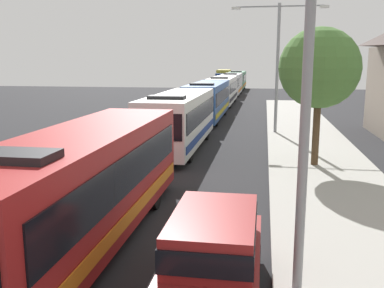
{
  "coord_description": "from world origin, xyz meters",
  "views": [
    {
      "loc": [
        3.3,
        1.32,
        4.84
      ],
      "look_at": [
        0.94,
        15.55,
        2.08
      ],
      "focal_mm": 40.62,
      "sensor_mm": 36.0,
      "label": 1
    }
  ],
  "objects_px": {
    "white_suv": "(213,257)",
    "streetlamp_mid": "(278,54)",
    "bus_fourth_in_line": "(223,90)",
    "roadside_tree": "(319,68)",
    "bus_second_in_line": "(180,118)",
    "bus_middle": "(208,99)",
    "bus_rear": "(232,83)",
    "box_truck_oncoming": "(223,77)",
    "bus_lead": "(84,183)",
    "streetlamp_near": "(309,43)",
    "bus_tail_end": "(237,80)"
  },
  "relations": [
    {
      "from": "bus_fourth_in_line",
      "to": "bus_rear",
      "type": "distance_m",
      "value": 13.75
    },
    {
      "from": "bus_second_in_line",
      "to": "streetlamp_mid",
      "type": "distance_m",
      "value": 8.68
    },
    {
      "from": "bus_fourth_in_line",
      "to": "roadside_tree",
      "type": "distance_m",
      "value": 29.46
    },
    {
      "from": "bus_fourth_in_line",
      "to": "bus_tail_end",
      "type": "relative_size",
      "value": 1.13
    },
    {
      "from": "white_suv",
      "to": "streetlamp_mid",
      "type": "height_order",
      "value": "streetlamp_mid"
    },
    {
      "from": "bus_lead",
      "to": "streetlamp_mid",
      "type": "distance_m",
      "value": 19.99
    },
    {
      "from": "box_truck_oncoming",
      "to": "bus_fourth_in_line",
      "type": "bearing_deg",
      "value": -84.75
    },
    {
      "from": "bus_lead",
      "to": "bus_second_in_line",
      "type": "distance_m",
      "value": 13.13
    },
    {
      "from": "box_truck_oncoming",
      "to": "streetlamp_mid",
      "type": "height_order",
      "value": "streetlamp_mid"
    },
    {
      "from": "bus_lead",
      "to": "roadside_tree",
      "type": "relative_size",
      "value": 1.78
    },
    {
      "from": "white_suv",
      "to": "roadside_tree",
      "type": "distance_m",
      "value": 13.06
    },
    {
      "from": "bus_middle",
      "to": "bus_fourth_in_line",
      "type": "xyz_separation_m",
      "value": [
        0.0,
        12.83,
        0.0
      ]
    },
    {
      "from": "bus_lead",
      "to": "streetlamp_mid",
      "type": "height_order",
      "value": "streetlamp_mid"
    },
    {
      "from": "streetlamp_mid",
      "to": "white_suv",
      "type": "bearing_deg",
      "value": -94.55
    },
    {
      "from": "white_suv",
      "to": "streetlamp_mid",
      "type": "relative_size",
      "value": 0.59
    },
    {
      "from": "bus_middle",
      "to": "streetlamp_near",
      "type": "relative_size",
      "value": 1.41
    },
    {
      "from": "box_truck_oncoming",
      "to": "bus_tail_end",
      "type": "bearing_deg",
      "value": -70.61
    },
    {
      "from": "bus_second_in_line",
      "to": "roadside_tree",
      "type": "relative_size",
      "value": 1.74
    },
    {
      "from": "bus_lead",
      "to": "bus_rear",
      "type": "xyz_separation_m",
      "value": [
        -0.0,
        51.96,
        -0.0
      ]
    },
    {
      "from": "bus_fourth_in_line",
      "to": "streetlamp_mid",
      "type": "bearing_deg",
      "value": -74.37
    },
    {
      "from": "streetlamp_near",
      "to": "streetlamp_mid",
      "type": "xyz_separation_m",
      "value": [
        0.0,
        20.72,
        0.07
      ]
    },
    {
      "from": "bus_second_in_line",
      "to": "bus_middle",
      "type": "height_order",
      "value": "same"
    },
    {
      "from": "bus_second_in_line",
      "to": "white_suv",
      "type": "xyz_separation_m",
      "value": [
        3.7,
        -15.57,
        -0.66
      ]
    },
    {
      "from": "bus_second_in_line",
      "to": "roadside_tree",
      "type": "distance_m",
      "value": 8.27
    },
    {
      "from": "bus_fourth_in_line",
      "to": "white_suv",
      "type": "xyz_separation_m",
      "value": [
        3.7,
        -40.64,
        -0.66
      ]
    },
    {
      "from": "bus_second_in_line",
      "to": "bus_middle",
      "type": "bearing_deg",
      "value": 90.0
    },
    {
      "from": "bus_rear",
      "to": "streetlamp_mid",
      "type": "height_order",
      "value": "streetlamp_mid"
    },
    {
      "from": "bus_lead",
      "to": "bus_tail_end",
      "type": "bearing_deg",
      "value": 90.0
    },
    {
      "from": "bus_lead",
      "to": "bus_middle",
      "type": "distance_m",
      "value": 25.38
    },
    {
      "from": "bus_rear",
      "to": "bus_tail_end",
      "type": "bearing_deg",
      "value": 90.0
    },
    {
      "from": "streetlamp_near",
      "to": "roadside_tree",
      "type": "relative_size",
      "value": 1.34
    },
    {
      "from": "bus_rear",
      "to": "bus_middle",
      "type": "bearing_deg",
      "value": -90.0
    },
    {
      "from": "bus_middle",
      "to": "bus_fourth_in_line",
      "type": "bearing_deg",
      "value": 90.0
    },
    {
      "from": "bus_tail_end",
      "to": "bus_second_in_line",
      "type": "bearing_deg",
      "value": -90.0
    },
    {
      "from": "bus_lead",
      "to": "box_truck_oncoming",
      "type": "distance_m",
      "value": 74.25
    },
    {
      "from": "streetlamp_mid",
      "to": "box_truck_oncoming",
      "type": "bearing_deg",
      "value": 98.95
    },
    {
      "from": "bus_lead",
      "to": "bus_rear",
      "type": "height_order",
      "value": "same"
    },
    {
      "from": "bus_fourth_in_line",
      "to": "roadside_tree",
      "type": "xyz_separation_m",
      "value": [
        6.98,
        -28.49,
        2.83
      ]
    },
    {
      "from": "bus_fourth_in_line",
      "to": "bus_tail_end",
      "type": "bearing_deg",
      "value": 90.0
    },
    {
      "from": "box_truck_oncoming",
      "to": "roadside_tree",
      "type": "xyz_separation_m",
      "value": [
        10.28,
        -64.45,
        2.81
      ]
    },
    {
      "from": "white_suv",
      "to": "streetlamp_near",
      "type": "xyz_separation_m",
      "value": [
        1.7,
        0.63,
        4.14
      ]
    },
    {
      "from": "box_truck_oncoming",
      "to": "roadside_tree",
      "type": "distance_m",
      "value": 65.33
    },
    {
      "from": "white_suv",
      "to": "bus_lead",
      "type": "bearing_deg",
      "value": 146.65
    },
    {
      "from": "bus_second_in_line",
      "to": "streetlamp_mid",
      "type": "bearing_deg",
      "value": 46.97
    },
    {
      "from": "roadside_tree",
      "to": "box_truck_oncoming",
      "type": "bearing_deg",
      "value": 99.06
    },
    {
      "from": "bus_lead",
      "to": "streetlamp_mid",
      "type": "xyz_separation_m",
      "value": [
        5.4,
        18.92,
        3.56
      ]
    },
    {
      "from": "box_truck_oncoming",
      "to": "bus_middle",
      "type": "bearing_deg",
      "value": -86.13
    },
    {
      "from": "bus_fourth_in_line",
      "to": "bus_middle",
      "type": "bearing_deg",
      "value": -90.0
    },
    {
      "from": "streetlamp_mid",
      "to": "roadside_tree",
      "type": "bearing_deg",
      "value": -80.25
    },
    {
      "from": "bus_fourth_in_line",
      "to": "bus_rear",
      "type": "xyz_separation_m",
      "value": [
        -0.0,
        13.75,
        -0.0
      ]
    }
  ]
}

